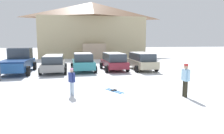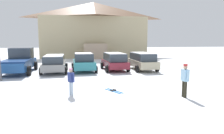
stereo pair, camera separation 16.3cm
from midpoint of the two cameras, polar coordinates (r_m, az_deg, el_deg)
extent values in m
plane|color=silver|center=(7.80, -2.43, -13.42)|extent=(160.00, 160.00, 0.00)
cube|color=tan|center=(36.34, -5.11, 8.35)|extent=(17.66, 8.43, 6.78)
pyramid|color=brown|center=(36.73, -5.20, 15.83)|extent=(18.28, 9.04, 2.80)
cube|color=tan|center=(31.54, -4.60, 4.52)|extent=(3.66, 1.91, 2.40)
cube|color=gray|center=(18.62, -15.80, 0.46)|extent=(2.02, 4.81, 0.58)
cube|color=#2D3842|center=(18.47, -15.89, 2.21)|extent=(1.76, 3.66, 0.58)
cube|color=white|center=(18.45, -15.92, 3.20)|extent=(1.64, 3.48, 0.06)
cylinder|color=black|center=(20.21, -18.33, 0.06)|extent=(0.24, 0.65, 0.64)
cylinder|color=black|center=(20.07, -12.62, 0.21)|extent=(0.24, 0.65, 0.64)
cylinder|color=black|center=(17.31, -19.43, -1.16)|extent=(0.24, 0.65, 0.64)
cylinder|color=black|center=(17.16, -12.76, -1.00)|extent=(0.24, 0.65, 0.64)
cube|color=teal|center=(18.77, -7.88, 0.84)|extent=(2.00, 4.48, 0.66)
cube|color=#2D3842|center=(18.49, -7.87, 2.78)|extent=(1.71, 2.35, 0.65)
cube|color=white|center=(18.47, -7.89, 3.88)|extent=(1.59, 2.23, 0.06)
cylinder|color=black|center=(20.14, -10.96, 0.27)|extent=(0.24, 0.65, 0.64)
cylinder|color=black|center=(20.26, -5.30, 0.42)|extent=(0.24, 0.65, 0.64)
cylinder|color=black|center=(17.42, -10.84, -0.82)|extent=(0.24, 0.65, 0.64)
cylinder|color=black|center=(17.56, -4.30, -0.64)|extent=(0.24, 0.65, 0.64)
cube|color=maroon|center=(19.14, 0.91, 0.94)|extent=(2.03, 4.31, 0.60)
cube|color=#2D3842|center=(18.99, 0.97, 2.84)|extent=(1.76, 3.29, 0.69)
cube|color=white|center=(18.97, 0.97, 3.97)|extent=(1.65, 3.12, 0.06)
cylinder|color=black|center=(20.25, -2.67, 0.44)|extent=(0.25, 0.65, 0.64)
cylinder|color=black|center=(20.68, 2.69, 0.59)|extent=(0.25, 0.65, 0.64)
cylinder|color=black|center=(17.69, -1.18, -0.56)|extent=(0.25, 0.65, 0.64)
cylinder|color=black|center=(18.19, 4.89, -0.37)|extent=(0.25, 0.65, 0.64)
cube|color=tan|center=(19.52, 8.80, 1.05)|extent=(1.82, 4.62, 0.64)
cube|color=#2D3842|center=(19.38, 8.93, 2.93)|extent=(1.59, 3.51, 0.65)
cube|color=white|center=(19.35, 8.95, 3.98)|extent=(1.49, 3.34, 0.06)
cylinder|color=black|center=(20.62, 4.99, 0.55)|extent=(0.23, 0.64, 0.64)
cylinder|color=black|center=(21.21, 9.90, 0.66)|extent=(0.23, 0.64, 0.64)
cylinder|color=black|center=(17.92, 7.46, -0.52)|extent=(0.23, 0.64, 0.64)
cylinder|color=black|center=(18.60, 12.99, -0.36)|extent=(0.23, 0.64, 0.64)
cube|color=navy|center=(19.28, -24.78, 0.70)|extent=(2.26, 6.00, 0.70)
cube|color=#2D3842|center=(20.36, -24.20, 3.53)|extent=(1.93, 1.97, 1.05)
cube|color=navy|center=(18.24, -25.54, 1.61)|extent=(2.15, 3.34, 0.12)
cylinder|color=black|center=(21.29, -26.59, 0.22)|extent=(0.29, 0.81, 0.80)
cylinder|color=black|center=(20.85, -20.74, 0.39)|extent=(0.29, 0.81, 0.80)
cylinder|color=black|center=(17.38, -22.42, -1.01)|extent=(0.29, 0.81, 0.80)
cylinder|color=black|center=(10.53, 20.64, -6.04)|extent=(0.15, 0.15, 0.82)
cylinder|color=black|center=(10.68, 20.15, -5.83)|extent=(0.15, 0.15, 0.82)
cube|color=#94C2E0|center=(10.47, 20.56, -2.20)|extent=(0.24, 0.40, 0.58)
cylinder|color=#94C2E0|center=(10.26, 21.29, -2.35)|extent=(0.11, 0.11, 0.55)
cylinder|color=#94C2E0|center=(10.69, 19.87, -1.90)|extent=(0.11, 0.11, 0.55)
sphere|color=tan|center=(10.42, 20.66, -0.06)|extent=(0.21, 0.21, 0.21)
cylinder|color=#B02D2B|center=(10.41, 20.69, 0.56)|extent=(0.20, 0.20, 0.10)
cylinder|color=#9BAEC2|center=(10.47, -10.90, -6.13)|extent=(0.13, 0.13, 0.69)
cylinder|color=#9BAEC2|center=(10.60, -11.34, -5.98)|extent=(0.13, 0.13, 0.69)
cube|color=navy|center=(10.42, -11.20, -2.89)|extent=(0.35, 0.39, 0.49)
cylinder|color=navy|center=(10.23, -10.57, -2.99)|extent=(0.09, 0.09, 0.46)
cylinder|color=navy|center=(10.60, -11.81, -2.66)|extent=(0.09, 0.09, 0.46)
sphere|color=tan|center=(10.36, -11.25, -1.08)|extent=(0.18, 0.18, 0.18)
cylinder|color=pink|center=(10.35, -11.26, -0.56)|extent=(0.17, 0.17, 0.08)
cube|color=blue|center=(11.27, 1.32, -6.78)|extent=(0.75, 1.28, 0.02)
cube|color=black|center=(11.30, 1.15, -6.54)|extent=(0.17, 0.21, 0.06)
cube|color=blue|center=(11.15, 0.52, -6.94)|extent=(0.75, 1.28, 0.02)
cube|color=black|center=(11.18, 0.36, -6.69)|extent=(0.17, 0.21, 0.06)
camera|label=1|loc=(0.08, -89.66, 0.04)|focal=32.00mm
camera|label=2|loc=(0.08, 90.34, -0.04)|focal=32.00mm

